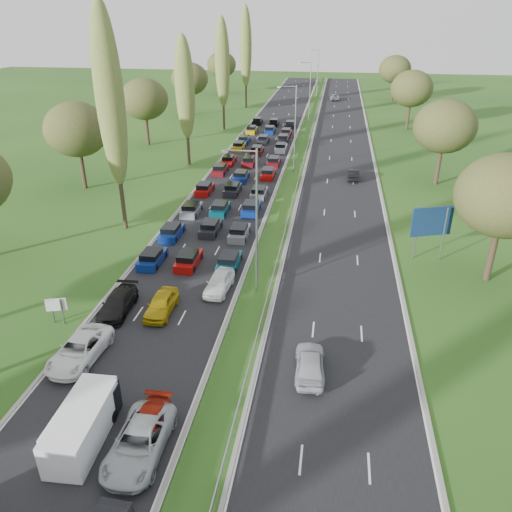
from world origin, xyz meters
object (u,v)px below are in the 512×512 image
at_px(near_car_3, 118,303).
at_px(info_sign, 57,307).
at_px(white_van_front, 85,417).
at_px(near_car_2, 80,350).
at_px(white_van_rear, 84,423).
at_px(direction_sign, 432,224).

distance_m(near_car_3, info_sign, 4.40).
xyz_separation_m(near_car_3, info_sign, (-3.77, -2.17, 0.62)).
xyz_separation_m(white_van_front, info_sign, (-7.02, 9.86, 0.28)).
xyz_separation_m(near_car_2, near_car_3, (0.12, 6.02, -0.05)).
height_order(near_car_2, info_sign, info_sign).
distance_m(near_car_2, info_sign, 5.34).
relative_size(white_van_rear, direction_sign, 1.05).
bearing_deg(white_van_rear, white_van_front, 108.23).
distance_m(near_car_2, direction_sign, 31.82).
distance_m(near_car_2, white_van_front, 6.89).
height_order(near_car_2, direction_sign, direction_sign).
distance_m(white_van_front, direction_sign, 33.48).
bearing_deg(white_van_front, near_car_2, 117.76).
height_order(info_sign, direction_sign, direction_sign).
xyz_separation_m(near_car_2, info_sign, (-3.66, 3.85, 0.57)).
relative_size(near_car_2, white_van_front, 1.06).
relative_size(near_car_2, info_sign, 2.67).
bearing_deg(near_car_3, direction_sign, 26.00).
height_order(white_van_rear, info_sign, white_van_rear).
relative_size(near_car_3, white_van_rear, 0.92).
distance_m(near_car_2, near_car_3, 6.03).
relative_size(near_car_3, white_van_front, 0.96).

